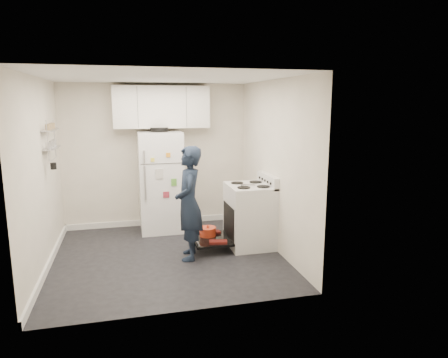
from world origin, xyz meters
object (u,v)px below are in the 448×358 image
object	(u,v)px
open_oven_door	(210,236)
person	(189,203)
refrigerator	(161,181)
electric_range	(249,216)

from	to	relation	value
open_oven_door	person	distance (m)	0.79
person	open_oven_door	bearing A→B (deg)	139.79
open_oven_door	refrigerator	bearing A→B (deg)	120.60
refrigerator	person	size ratio (longest dim) A/B	1.11
electric_range	open_oven_door	distance (m)	0.67
electric_range	refrigerator	bearing A→B (deg)	138.13
electric_range	person	xyz separation A→B (m)	(-0.96, -0.28, 0.33)
electric_range	person	size ratio (longest dim) A/B	0.69
open_oven_door	refrigerator	xyz separation A→B (m)	(-0.63, 1.06, 0.68)
electric_range	refrigerator	xyz separation A→B (m)	(-1.23, 1.10, 0.39)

